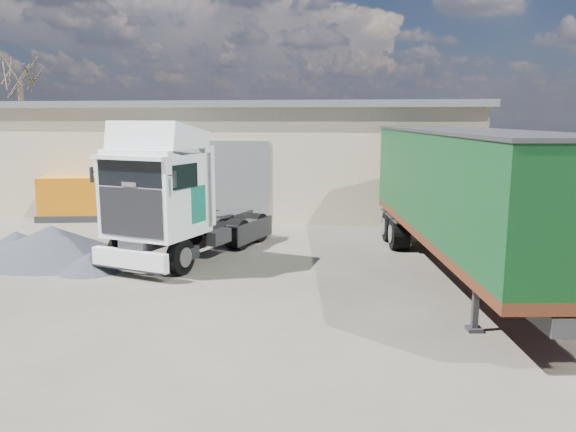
# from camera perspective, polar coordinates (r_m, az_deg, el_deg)

# --- Properties ---
(ground) EXTENTS (120.00, 120.00, 0.00)m
(ground) POSITION_cam_1_polar(r_m,az_deg,el_deg) (15.13, -8.88, -7.80)
(ground) COLOR #2B2823
(ground) RESTS_ON ground
(warehouse) EXTENTS (30.60, 12.60, 5.42)m
(warehouse) POSITION_cam_1_polar(r_m,az_deg,el_deg) (31.55, -10.76, 6.32)
(warehouse) COLOR #BDB291
(warehouse) RESTS_ON ground
(bare_tree) EXTENTS (4.00, 4.00, 9.60)m
(bare_tree) POSITION_cam_1_polar(r_m,az_deg,el_deg) (40.63, -25.72, 13.75)
(bare_tree) COLOR #382B21
(bare_tree) RESTS_ON ground
(tractor_unit) EXTENTS (4.25, 7.04, 4.50)m
(tractor_unit) POSITION_cam_1_polar(r_m,az_deg,el_deg) (18.20, -11.58, 1.26)
(tractor_unit) COLOR black
(tractor_unit) RESTS_ON ground
(box_trailer) EXTENTS (4.68, 13.08, 4.26)m
(box_trailer) POSITION_cam_1_polar(r_m,az_deg,el_deg) (16.66, 17.44, 2.66)
(box_trailer) COLOR #2D2D30
(box_trailer) RESTS_ON ground
(panel_van) EXTENTS (2.15, 4.72, 1.89)m
(panel_van) POSITION_cam_1_polar(r_m,az_deg,el_deg) (24.87, -12.62, 1.40)
(panel_van) COLOR black
(panel_van) RESTS_ON ground
(orange_skip) EXTENTS (3.48, 2.58, 1.96)m
(orange_skip) POSITION_cam_1_polar(r_m,az_deg,el_deg) (27.28, -20.68, 1.48)
(orange_skip) COLOR #2D2D30
(orange_skip) RESTS_ON ground
(gravel_heap) EXTENTS (6.19, 5.50, 1.10)m
(gravel_heap) POSITION_cam_1_polar(r_m,az_deg,el_deg) (20.07, -23.00, -2.54)
(gravel_heap) COLOR black
(gravel_heap) RESTS_ON ground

